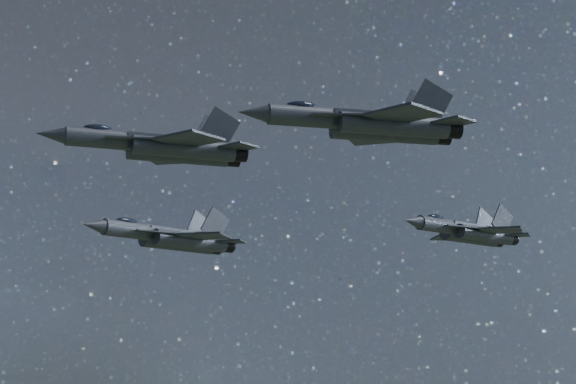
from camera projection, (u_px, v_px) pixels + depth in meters
jet_lead at (164, 147)px, 77.10m from camera, size 17.42×11.65×4.41m
jet_left at (173, 238)px, 96.28m from camera, size 18.21×12.80×4.60m
jet_right at (372, 124)px, 71.43m from camera, size 17.20×11.25×4.44m
jet_slot at (469, 232)px, 98.99m from camera, size 16.59×11.82×4.23m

